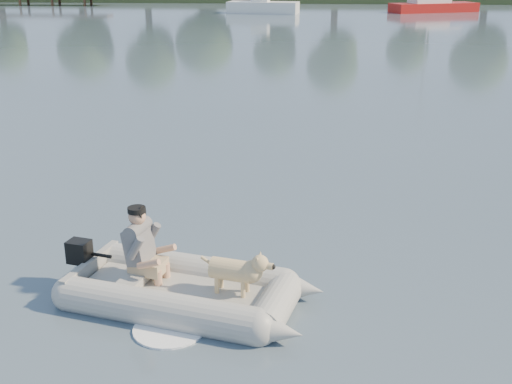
# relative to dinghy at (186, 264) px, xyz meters

# --- Properties ---
(water) EXTENTS (160.00, 160.00, 0.00)m
(water) POSITION_rel_dinghy_xyz_m (0.36, 0.48, -0.53)
(water) COLOR slate
(water) RESTS_ON ground
(dinghy) EXTENTS (4.98, 4.15, 1.25)m
(dinghy) POSITION_rel_dinghy_xyz_m (0.00, 0.00, 0.00)
(dinghy) COLOR #A7A8A2
(dinghy) RESTS_ON water
(man) EXTENTS (0.77, 0.70, 0.97)m
(man) POSITION_rel_dinghy_xyz_m (-0.60, 0.20, 0.17)
(man) COLOR slate
(man) RESTS_ON dinghy
(dog) EXTENTS (0.88, 0.49, 0.56)m
(dog) POSITION_rel_dinghy_xyz_m (0.58, -0.09, -0.06)
(dog) COLOR tan
(dog) RESTS_ON dinghy
(outboard_motor) EXTENTS (0.42, 0.34, 0.71)m
(outboard_motor) POSITION_rel_dinghy_xyz_m (-1.45, 0.36, -0.25)
(outboard_motor) COLOR black
(outboard_motor) RESTS_ON dinghy
(sailboat) EXTENTS (7.38, 4.63, 9.76)m
(sailboat) POSITION_rel_dinghy_xyz_m (11.36, 47.30, -0.10)
(sailboat) COLOR #AC1713
(sailboat) RESTS_ON water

